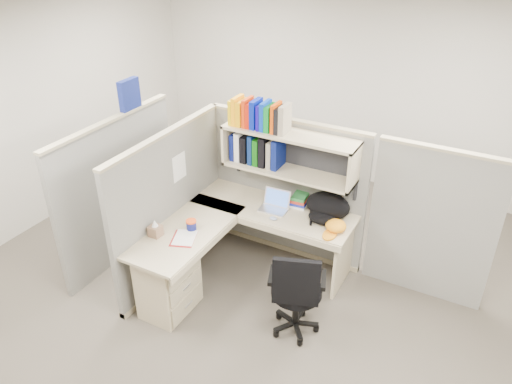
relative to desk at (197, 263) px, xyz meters
The scene contains 14 objects.
ground 0.66m from the desk, 35.01° to the left, with size 6.00×6.00×0.00m, color #3B372D.
room_shell 1.28m from the desk, 35.01° to the left, with size 6.00×6.00×6.00m.
cubicle 0.88m from the desk, 86.86° to the left, with size 3.79×1.84×1.95m.
desk is the anchor object (origin of this frame).
laptop 1.01m from the desk, 62.84° to the left, with size 0.29×0.29×0.21m, color silver, non-canonical shape.
backpack 1.40m from the desk, 43.39° to the left, with size 0.46×0.35×0.27m, color black, non-canonical shape.
orange_cap 1.42m from the desk, 34.31° to the left, with size 0.21×0.24×0.11m, color orange, non-canonical shape.
snack_canister 0.39m from the desk, 135.93° to the left, with size 0.10×0.10×0.10m.
tissue_box 0.54m from the desk, 160.50° to the right, with size 0.11×0.11×0.18m, color #8C694F, non-canonical shape.
mouse 0.89m from the desk, 52.58° to the left, with size 0.08×0.05×0.03m, color #8597BD.
paper_cup 1.17m from the desk, 72.22° to the left, with size 0.07×0.07×0.09m, color white.
book_stack 1.29m from the desk, 59.92° to the left, with size 0.18×0.24×0.12m, color gray, non-canonical shape.
loose_paper 0.31m from the desk, 164.66° to the right, with size 0.20×0.27×0.00m, color silver, non-canonical shape.
task_chair 1.07m from the desk, ahead, with size 0.57×0.53×0.98m.
Camera 1 is at (1.96, -3.47, 3.49)m, focal length 35.00 mm.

